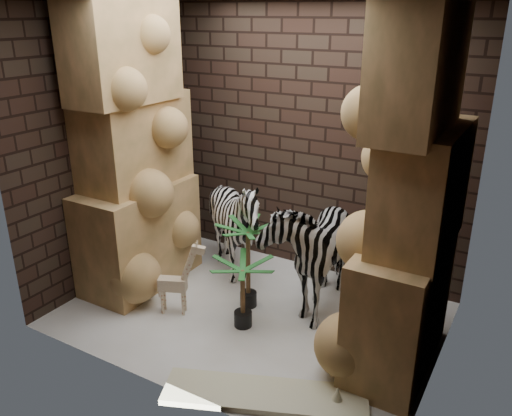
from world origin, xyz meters
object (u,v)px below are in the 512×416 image
Objects in this scene: zebra_right at (312,236)px; zebra_left at (236,231)px; giraffe_toy at (172,276)px; palm_back at (243,294)px; palm_front at (248,265)px; surfboard at (265,395)px.

zebra_right is 0.94m from zebra_left.
giraffe_toy reaches higher than palm_back.
giraffe_toy is at bearing -140.25° from palm_front.
palm_back is at bearing -60.82° from zebra_left.
giraffe_toy is 0.75m from palm_front.
giraffe_toy is at bearing -105.91° from zebra_left.
palm_front is 0.38m from palm_back.
giraffe_toy is at bearing 133.88° from surfboard.
zebra_right reaches higher than giraffe_toy.
palm_front is at bearing -53.18° from zebra_left.
zebra_right is at bearing 79.31° from surfboard.
surfboard is (0.66, -0.75, -0.32)m from palm_back.
giraffe_toy is 0.88× the size of palm_front.
palm_front is at bearing 104.12° from surfboard.
zebra_right is 0.92× the size of surfboard.
zebra_left is at bearing 133.67° from palm_front.
palm_back is at bearing -67.08° from palm_front.
giraffe_toy is 1.55m from surfboard.
zebra_right is 2.11× the size of palm_back.
palm_back is (0.72, 0.14, -0.06)m from giraffe_toy.
zebra_left is 1.55× the size of giraffe_toy.
palm_front is (0.43, -0.45, -0.11)m from zebra_left.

